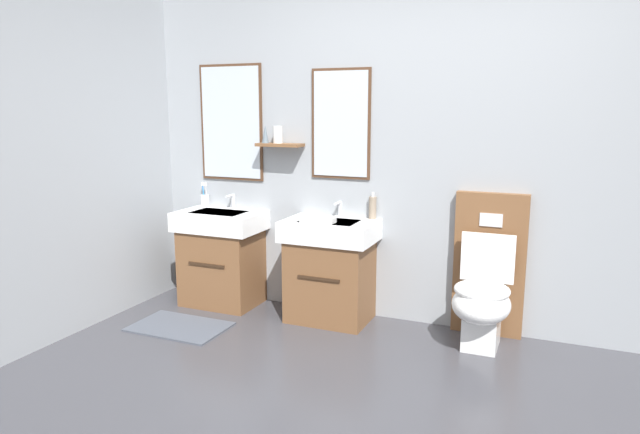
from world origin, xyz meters
name	(u,v)px	position (x,y,z in m)	size (l,w,h in m)	color
wall_back	(429,140)	(-0.02, 1.69, 1.34)	(4.67, 0.27, 2.68)	#999EA3
bath_mat	(180,327)	(-1.60, 0.84, 0.01)	(0.68, 0.44, 0.01)	#474C56
vanity_sink_left	(222,255)	(-1.60, 1.43, 0.40)	(0.67, 0.48, 0.76)	brown
tap_on_left_sink	(232,199)	(-1.60, 1.61, 0.83)	(0.03, 0.13, 0.11)	silver
vanity_sink_right	(331,268)	(-0.66, 1.43, 0.40)	(0.67, 0.48, 0.76)	brown
tap_on_right_sink	(339,207)	(-0.66, 1.61, 0.83)	(0.03, 0.13, 0.11)	silver
toilet	(485,289)	(0.45, 1.43, 0.38)	(0.48, 0.62, 1.00)	brown
toothbrush_cup	(205,200)	(-1.86, 1.59, 0.81)	(0.07, 0.07, 0.20)	silver
soap_dispenser	(373,207)	(-0.40, 1.60, 0.84)	(0.06, 0.06, 0.20)	gray
folded_hand_towel	(318,220)	(-0.70, 1.29, 0.78)	(0.22, 0.16, 0.04)	white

